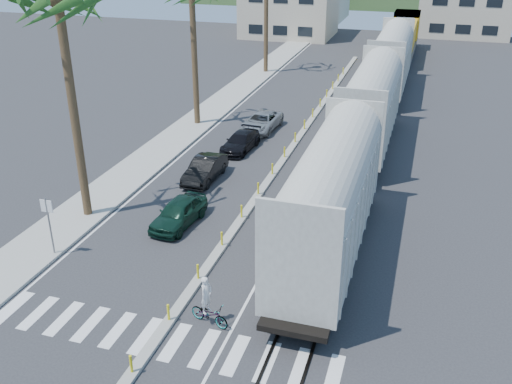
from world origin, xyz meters
TOP-DOWN VIEW (x-y plane):
  - ground at (0.00, 0.00)m, footprint 140.00×140.00m
  - sidewalk at (-8.50, 25.00)m, footprint 3.00×90.00m
  - rails at (5.00, 28.00)m, footprint 1.56×100.00m
  - median at (0.00, 19.96)m, footprint 0.45×60.00m
  - crosswalk at (0.00, -2.00)m, footprint 14.00×2.20m
  - lane_markings at (-2.15, 25.00)m, footprint 9.42×90.00m
  - freight_train at (5.00, 26.35)m, footprint 3.00×60.94m
  - street_sign at (-7.30, 2.00)m, footprint 0.60×0.08m
  - car_lead at (-2.93, 6.54)m, footprint 2.39×4.39m
  - car_second at (-3.77, 12.27)m, footprint 1.65×4.29m
  - car_third at (-3.31, 17.69)m, footprint 2.38×4.48m
  - car_rear at (-3.13, 22.19)m, footprint 2.80×5.02m
  - cyclist at (1.53, -0.58)m, footprint 1.48×2.03m

SIDE VIEW (x-z plane):
  - ground at x=0.00m, z-range 0.00..0.00m
  - lane_markings at x=-2.15m, z-range 0.00..0.01m
  - crosswalk at x=0.00m, z-range 0.00..0.01m
  - rails at x=5.00m, z-range 0.00..0.06m
  - sidewalk at x=-8.50m, z-range 0.00..0.15m
  - median at x=0.00m, z-range -0.34..0.51m
  - car_third at x=-3.31m, z-range 0.00..1.22m
  - car_rear at x=-3.13m, z-range 0.00..1.32m
  - cyclist at x=1.53m, z-range -0.40..1.72m
  - car_second at x=-3.77m, z-range 0.00..1.39m
  - car_lead at x=-2.93m, z-range 0.00..1.39m
  - street_sign at x=-7.30m, z-range 0.47..3.47m
  - freight_train at x=5.00m, z-range -0.02..5.83m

